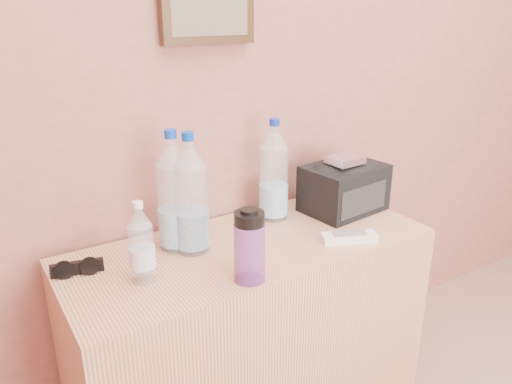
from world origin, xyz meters
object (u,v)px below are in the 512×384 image
(pet_large_a, at_px, (191,200))
(foil_packet, at_px, (345,160))
(pet_small, at_px, (141,247))
(ac_remote, at_px, (349,237))
(pet_large_b, at_px, (174,197))
(nalgene_bottle, at_px, (249,246))
(pet_large_c, at_px, (274,176))
(toiletry_bag, at_px, (344,185))
(dresser, at_px, (250,340))
(sunglasses, at_px, (77,268))

(pet_large_a, distance_m, foil_packet, 0.56)
(pet_small, bearing_deg, ac_remote, -10.22)
(pet_large_b, distance_m, nalgene_bottle, 0.30)
(pet_large_a, relative_size, pet_large_c, 1.04)
(pet_large_b, xyz_separation_m, toiletry_bag, (0.62, -0.04, -0.07))
(toiletry_bag, bearing_deg, ac_remote, -132.93)
(pet_large_c, distance_m, ac_remote, 0.32)
(dresser, xyz_separation_m, pet_small, (-0.35, -0.03, 0.45))
(pet_large_c, bearing_deg, sunglasses, -176.99)
(pet_large_c, relative_size, nalgene_bottle, 1.70)
(pet_large_a, xyz_separation_m, foil_packet, (0.55, -0.03, 0.04))
(pet_large_b, height_order, pet_small, pet_large_b)
(foil_packet, bearing_deg, dresser, -176.01)
(pet_large_c, xyz_separation_m, ac_remote, (0.10, -0.27, -0.14))
(pet_large_a, bearing_deg, pet_large_b, 128.22)
(pet_small, bearing_deg, foil_packet, 4.68)
(dresser, relative_size, ac_remote, 6.65)
(pet_large_b, height_order, nalgene_bottle, pet_large_b)
(pet_large_b, bearing_deg, dresser, -26.90)
(pet_large_b, xyz_separation_m, pet_large_c, (0.37, 0.03, -0.01))
(ac_remote, relative_size, foil_packet, 1.56)
(foil_packet, bearing_deg, nalgene_bottle, -157.64)
(dresser, bearing_deg, toiletry_bag, 7.51)
(pet_large_a, height_order, pet_small, pet_large_a)
(pet_small, bearing_deg, sunglasses, 137.73)
(pet_large_b, xyz_separation_m, pet_small, (-0.15, -0.13, -0.06))
(pet_large_c, distance_m, nalgene_bottle, 0.42)
(sunglasses, bearing_deg, toiletry_bag, 10.16)
(pet_large_c, xyz_separation_m, nalgene_bottle, (-0.28, -0.31, -0.05))
(pet_large_a, xyz_separation_m, sunglasses, (-0.33, 0.04, -0.14))
(pet_large_a, xyz_separation_m, pet_large_c, (0.34, 0.07, -0.01))
(dresser, relative_size, pet_small, 5.05)
(sunglasses, bearing_deg, pet_large_b, 13.50)
(ac_remote, xyz_separation_m, foil_packet, (0.12, 0.17, 0.19))
(sunglasses, height_order, toiletry_bag, toiletry_bag)
(sunglasses, relative_size, ac_remote, 0.82)
(pet_large_c, height_order, ac_remote, pet_large_c)
(ac_remote, bearing_deg, sunglasses, -173.42)
(ac_remote, distance_m, toiletry_bag, 0.26)
(pet_large_a, bearing_deg, pet_small, -154.02)
(dresser, height_order, nalgene_bottle, nalgene_bottle)
(toiletry_bag, bearing_deg, pet_large_b, 169.76)
(pet_large_a, relative_size, foil_packet, 3.31)
(pet_large_c, relative_size, foil_packet, 3.17)
(pet_large_c, relative_size, sunglasses, 2.48)
(foil_packet, bearing_deg, sunglasses, 175.63)
(pet_large_b, relative_size, toiletry_bag, 1.32)
(dresser, bearing_deg, ac_remote, -28.09)
(nalgene_bottle, distance_m, sunglasses, 0.47)
(toiletry_bag, bearing_deg, pet_large_a, 173.64)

